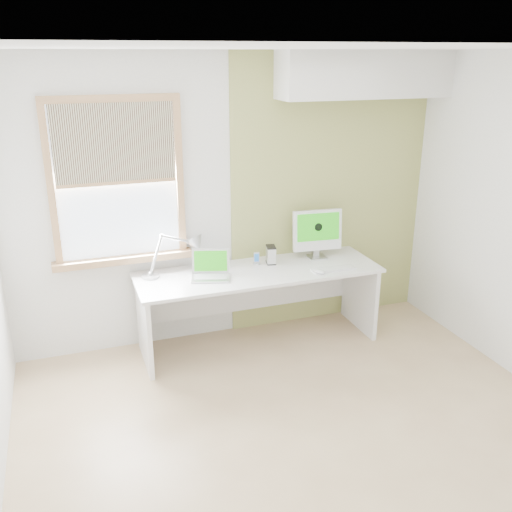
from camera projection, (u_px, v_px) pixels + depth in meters
name	position (u px, v px, depth m)	size (l,w,h in m)	color
room	(310.00, 264.00, 3.62)	(4.04, 3.54, 2.64)	tan
accent_wall	(330.00, 192.00, 5.48)	(2.00, 0.02, 2.60)	#909E4F
soffit	(364.00, 73.00, 5.01)	(1.60, 0.40, 0.42)	white
window	(117.00, 183.00, 4.75)	(1.20, 0.14, 1.42)	#A1774F
desk	(256.00, 288.00, 5.20)	(2.20, 0.70, 0.73)	white
desk_lamp	(188.00, 249.00, 5.06)	(0.67, 0.33, 0.37)	silver
laptop	(211.00, 270.00, 4.93)	(0.39, 0.35, 0.23)	silver
phone_dock	(257.00, 261.00, 5.22)	(0.07, 0.07, 0.12)	silver
external_drive	(271.00, 255.00, 5.24)	(0.10, 0.14, 0.17)	silver
imac	(317.00, 231.00, 5.34)	(0.48, 0.17, 0.46)	silver
keyboard	(333.00, 269.00, 5.10)	(0.40, 0.12, 0.02)	white
mouse	(320.00, 272.00, 5.02)	(0.06, 0.11, 0.03)	white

